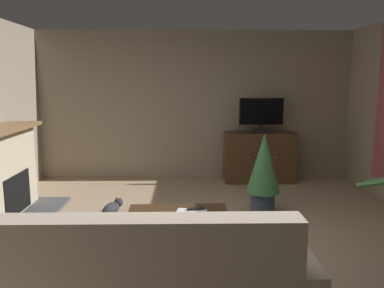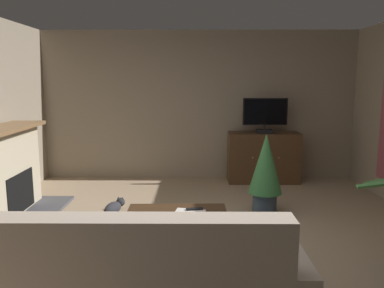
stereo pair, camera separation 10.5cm
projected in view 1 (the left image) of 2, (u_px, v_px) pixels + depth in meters
name	position (u px, v px, depth m)	size (l,w,h in m)	color
ground_plane	(202.00, 252.00, 4.07)	(6.15, 6.82, 0.04)	tan
wall_back	(195.00, 105.00, 6.97)	(6.15, 0.10, 2.63)	gray
rug_central	(177.00, 251.00, 4.05)	(2.41, 1.98, 0.01)	slate
fireplace	(4.00, 176.00, 4.95)	(0.83, 1.53, 1.19)	#4C4C51
tv_cabinet	(259.00, 158.00, 6.79)	(1.22, 0.49, 0.87)	#352315
television	(261.00, 114.00, 6.61)	(0.75, 0.20, 0.60)	black
coffee_table	(178.00, 218.00, 3.88)	(1.02, 0.58, 0.46)	#422B19
tv_remote	(196.00, 209.00, 3.95)	(0.17, 0.05, 0.02)	black
folded_newspaper	(191.00, 212.00, 3.87)	(0.30, 0.22, 0.01)	silver
potted_plant_on_hearth_side	(264.00, 169.00, 5.18)	(0.45, 0.45, 1.08)	#3D4C5B
cat	(112.00, 208.00, 5.15)	(0.31, 0.62, 0.18)	#2D2D33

